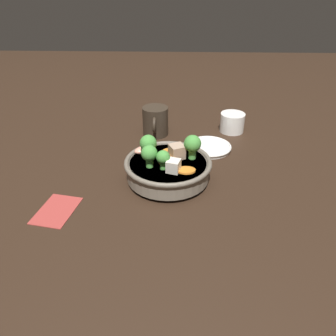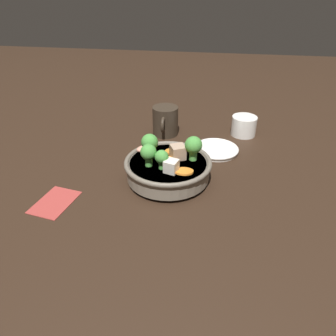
{
  "view_description": "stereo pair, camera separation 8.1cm",
  "coord_description": "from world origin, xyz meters",
  "px_view_note": "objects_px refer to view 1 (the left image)",
  "views": [
    {
      "loc": [
        0.69,
        0.02,
        0.46
      ],
      "look_at": [
        0.0,
        0.0,
        0.04
      ],
      "focal_mm": 35.0,
      "sensor_mm": 36.0,
      "label": 1
    },
    {
      "loc": [
        0.69,
        0.1,
        0.46
      ],
      "look_at": [
        0.0,
        0.0,
        0.04
      ],
      "focal_mm": 35.0,
      "sensor_mm": 36.0,
      "label": 2
    }
  ],
  "objects_px": {
    "tea_cup": "(232,122)",
    "dark_mug": "(155,121)",
    "stirfry_bowl": "(168,166)",
    "side_saucer": "(209,147)"
  },
  "relations": [
    {
      "from": "tea_cup",
      "to": "stirfry_bowl",
      "type": "bearing_deg",
      "value": -33.74
    },
    {
      "from": "tea_cup",
      "to": "dark_mug",
      "type": "xyz_separation_m",
      "value": [
        0.03,
        -0.25,
        0.01
      ]
    },
    {
      "from": "stirfry_bowl",
      "to": "tea_cup",
      "type": "xyz_separation_m",
      "value": [
        -0.3,
        0.2,
        -0.01
      ]
    },
    {
      "from": "side_saucer",
      "to": "dark_mug",
      "type": "height_order",
      "value": "dark_mug"
    },
    {
      "from": "stirfry_bowl",
      "to": "side_saucer",
      "type": "relative_size",
      "value": 1.65
    },
    {
      "from": "side_saucer",
      "to": "tea_cup",
      "type": "relative_size",
      "value": 1.67
    },
    {
      "from": "stirfry_bowl",
      "to": "tea_cup",
      "type": "bearing_deg",
      "value": 146.26
    },
    {
      "from": "side_saucer",
      "to": "tea_cup",
      "type": "bearing_deg",
      "value": 147.38
    },
    {
      "from": "stirfry_bowl",
      "to": "tea_cup",
      "type": "relative_size",
      "value": 2.75
    },
    {
      "from": "dark_mug",
      "to": "side_saucer",
      "type": "bearing_deg",
      "value": 59.98
    }
  ]
}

